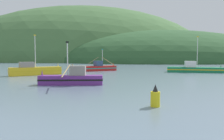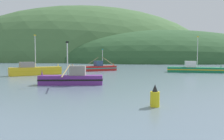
{
  "view_description": "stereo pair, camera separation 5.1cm",
  "coord_description": "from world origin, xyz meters",
  "px_view_note": "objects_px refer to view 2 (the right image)",
  "views": [
    {
      "loc": [
        -4.37,
        -3.79,
        3.38
      ],
      "look_at": [
        -3.47,
        27.21,
        1.4
      ],
      "focal_mm": 34.02,
      "sensor_mm": 36.0,
      "label": 1
    },
    {
      "loc": [
        -4.32,
        -3.79,
        3.38
      ],
      "look_at": [
        -3.47,
        27.21,
        1.4
      ],
      "focal_mm": 34.02,
      "sensor_mm": 36.0,
      "label": 2
    }
  ],
  "objects_px": {
    "fishing_boat_green": "(194,69)",
    "fishing_boat_yellow": "(35,70)",
    "fishing_boat_red": "(100,68)",
    "fishing_boat_purple": "(72,78)",
    "channel_buoy": "(155,97)"
  },
  "relations": [
    {
      "from": "fishing_boat_yellow",
      "to": "fishing_boat_red",
      "type": "relative_size",
      "value": 0.65
    },
    {
      "from": "fishing_boat_purple",
      "to": "channel_buoy",
      "type": "height_order",
      "value": "fishing_boat_purple"
    },
    {
      "from": "fishing_boat_green",
      "to": "fishing_boat_yellow",
      "type": "height_order",
      "value": "fishing_boat_green"
    },
    {
      "from": "fishing_boat_green",
      "to": "fishing_boat_purple",
      "type": "bearing_deg",
      "value": -125.25
    },
    {
      "from": "fishing_boat_yellow",
      "to": "fishing_boat_red",
      "type": "height_order",
      "value": "fishing_boat_yellow"
    },
    {
      "from": "fishing_boat_yellow",
      "to": "fishing_boat_red",
      "type": "bearing_deg",
      "value": 12.5
    },
    {
      "from": "fishing_boat_purple",
      "to": "fishing_boat_green",
      "type": "bearing_deg",
      "value": -139.79
    },
    {
      "from": "fishing_boat_green",
      "to": "channel_buoy",
      "type": "xyz_separation_m",
      "value": [
        -15.44,
        -30.51,
        -0.1
      ]
    },
    {
      "from": "fishing_boat_green",
      "to": "fishing_boat_red",
      "type": "bearing_deg",
      "value": 179.51
    },
    {
      "from": "fishing_boat_green",
      "to": "fishing_boat_purple",
      "type": "xyz_separation_m",
      "value": [
        -22.81,
        -19.13,
        0.03
      ]
    },
    {
      "from": "fishing_boat_green",
      "to": "channel_buoy",
      "type": "bearing_deg",
      "value": -102.08
    },
    {
      "from": "channel_buoy",
      "to": "fishing_boat_purple",
      "type": "bearing_deg",
      "value": 122.91
    },
    {
      "from": "fishing_boat_yellow",
      "to": "fishing_boat_purple",
      "type": "bearing_deg",
      "value": -89.04
    },
    {
      "from": "fishing_boat_red",
      "to": "fishing_boat_yellow",
      "type": "bearing_deg",
      "value": -161.58
    },
    {
      "from": "fishing_boat_yellow",
      "to": "channel_buoy",
      "type": "bearing_deg",
      "value": -89.33
    }
  ]
}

